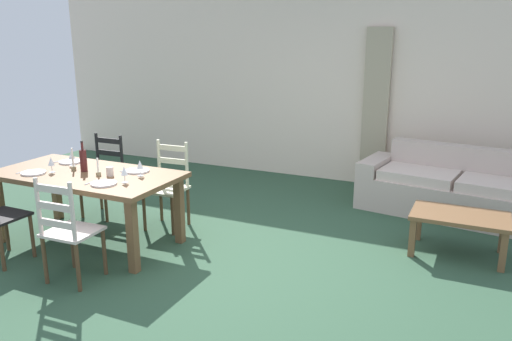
{
  "coord_description": "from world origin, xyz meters",
  "views": [
    {
      "loc": [
        2.11,
        -3.86,
        2.1
      ],
      "look_at": [
        0.01,
        0.68,
        0.75
      ],
      "focal_mm": 35.45,
      "sensor_mm": 36.0,
      "label": 1
    }
  ],
  "objects": [
    {
      "name": "fork_near_right",
      "position": [
        -1.22,
        -0.37,
        0.75
      ],
      "size": [
        0.02,
        0.17,
        0.01
      ],
      "primitive_type": "cube",
      "rotation": [
        0.0,
        0.0,
        0.01
      ],
      "color": "silver",
      "rests_on": "dining_table"
    },
    {
      "name": "dining_chair_far_right",
      "position": [
        -1.04,
        0.61,
        0.48
      ],
      "size": [
        0.44,
        0.42,
        0.96
      ],
      "color": "beige",
      "rests_on": "ground_plane"
    },
    {
      "name": "fork_far_right",
      "position": [
        -1.22,
        0.13,
        0.75
      ],
      "size": [
        0.02,
        0.17,
        0.01
      ],
      "primitive_type": "cube",
      "rotation": [
        0.0,
        0.0,
        0.02
      ],
      "color": "silver",
      "rests_on": "dining_table"
    },
    {
      "name": "dinner_plate_near_right",
      "position": [
        -1.07,
        -0.37,
        0.76
      ],
      "size": [
        0.24,
        0.24,
        0.02
      ],
      "primitive_type": "cylinder",
      "color": "white",
      "rests_on": "dining_table"
    },
    {
      "name": "wine_glass_near_left",
      "position": [
        -1.83,
        -0.26,
        0.86
      ],
      "size": [
        0.06,
        0.06,
        0.16
      ],
      "color": "white",
      "rests_on": "dining_table"
    },
    {
      "name": "coffee_table",
      "position": [
        1.97,
        1.15,
        0.36
      ],
      "size": [
        0.9,
        0.56,
        0.42
      ],
      "color": "brown",
      "rests_on": "ground_plane"
    },
    {
      "name": "couch",
      "position": [
        1.9,
        2.36,
        0.29
      ],
      "size": [
        2.37,
        1.13,
        0.8
      ],
      "color": "#BFAB9E",
      "rests_on": "ground_plane"
    },
    {
      "name": "wall_far",
      "position": [
        0.0,
        3.3,
        1.35
      ],
      "size": [
        9.6,
        0.16,
        2.7
      ],
      "primitive_type": "cube",
      "color": "beige",
      "rests_on": "ground_plane"
    },
    {
      "name": "dining_chair_near_right",
      "position": [
        -1.05,
        -0.87,
        0.48
      ],
      "size": [
        0.44,
        0.42,
        0.96
      ],
      "color": "beige",
      "rests_on": "ground_plane"
    },
    {
      "name": "curtain_panel_left",
      "position": [
        0.69,
        3.16,
        1.1
      ],
      "size": [
        0.35,
        0.08,
        2.2
      ],
      "primitive_type": "cube",
      "color": "tan",
      "rests_on": "ground_plane"
    },
    {
      "name": "candle_tall",
      "position": [
        -1.7,
        -0.1,
        0.81
      ],
      "size": [
        0.05,
        0.05,
        0.23
      ],
      "color": "#998C66",
      "rests_on": "dining_table"
    },
    {
      "name": "ground_plane",
      "position": [
        0.0,
        0.0,
        -0.01
      ],
      "size": [
        9.6,
        9.6,
        0.02
      ],
      "primitive_type": "cube",
      "color": "#2C4C36"
    },
    {
      "name": "fork_far_left",
      "position": [
        -2.12,
        0.13,
        0.75
      ],
      "size": [
        0.03,
        0.17,
        0.01
      ],
      "primitive_type": "cube",
      "rotation": [
        0.0,
        0.0,
        -0.07
      ],
      "color": "silver",
      "rests_on": "dining_table"
    },
    {
      "name": "dinner_plate_far_right",
      "position": [
        -1.07,
        0.13,
        0.76
      ],
      "size": [
        0.24,
        0.24,
        0.02
      ],
      "primitive_type": "cylinder",
      "color": "white",
      "rests_on": "dining_table"
    },
    {
      "name": "wine_glass_far_left",
      "position": [
        -1.85,
        0.04,
        0.86
      ],
      "size": [
        0.06,
        0.06,
        0.16
      ],
      "color": "white",
      "rests_on": "dining_table"
    },
    {
      "name": "fork_near_left",
      "position": [
        -2.12,
        -0.37,
        0.75
      ],
      "size": [
        0.03,
        0.17,
        0.01
      ],
      "primitive_type": "cube",
      "rotation": [
        0.0,
        0.0,
        0.07
      ],
      "color": "silver",
      "rests_on": "dining_table"
    },
    {
      "name": "dining_chair_far_left",
      "position": [
        -1.95,
        0.62,
        0.48
      ],
      "size": [
        0.43,
        0.41,
        0.96
      ],
      "color": "black",
      "rests_on": "ground_plane"
    },
    {
      "name": "wine_bottle",
      "position": [
        -1.58,
        -0.08,
        0.87
      ],
      "size": [
        0.07,
        0.07,
        0.32
      ],
      "color": "#471919",
      "rests_on": "dining_table"
    },
    {
      "name": "dining_table",
      "position": [
        -1.52,
        -0.12,
        0.66
      ],
      "size": [
        1.9,
        0.96,
        0.75
      ],
      "color": "brown",
      "rests_on": "ground_plane"
    },
    {
      "name": "wine_glass_near_right",
      "position": [
        -0.93,
        -0.24,
        0.86
      ],
      "size": [
        0.06,
        0.06,
        0.16
      ],
      "color": "white",
      "rests_on": "dining_table"
    },
    {
      "name": "dinner_plate_near_left",
      "position": [
        -1.97,
        -0.37,
        0.76
      ],
      "size": [
        0.24,
        0.24,
        0.02
      ],
      "primitive_type": "cylinder",
      "color": "white",
      "rests_on": "dining_table"
    },
    {
      "name": "dinner_plate_far_left",
      "position": [
        -1.97,
        0.13,
        0.76
      ],
      "size": [
        0.24,
        0.24,
        0.02
      ],
      "primitive_type": "cylinder",
      "color": "white",
      "rests_on": "dining_table"
    },
    {
      "name": "wine_glass_far_right",
      "position": [
        -0.94,
        0.01,
        0.86
      ],
      "size": [
        0.06,
        0.06,
        0.16
      ],
      "color": "white",
      "rests_on": "dining_table"
    },
    {
      "name": "coffee_cup_primary",
      "position": [
        -1.22,
        -0.1,
        0.8
      ],
      "size": [
        0.07,
        0.07,
        0.09
      ],
      "primitive_type": "cylinder",
      "color": "beige",
      "rests_on": "dining_table"
    },
    {
      "name": "candle_short",
      "position": [
        -1.32,
        -0.16,
        0.8
      ],
      "size": [
        0.05,
        0.05,
        0.18
      ],
      "color": "#998C66",
      "rests_on": "dining_table"
    }
  ]
}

